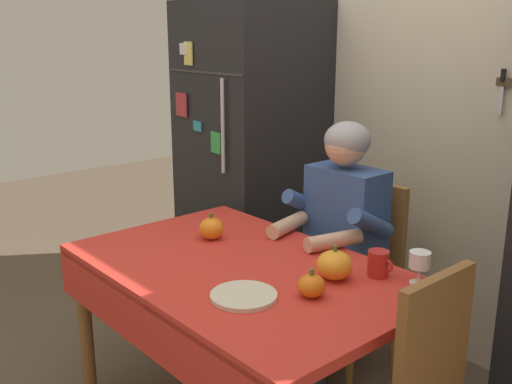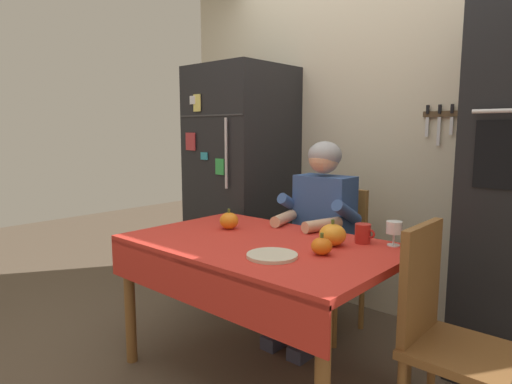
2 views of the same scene
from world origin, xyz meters
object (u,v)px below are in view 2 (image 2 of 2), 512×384
object	(u,v)px
coffee_mug	(363,234)
wine_glass	(394,229)
pumpkin_small	(229,221)
dining_table	(258,258)
pumpkin_medium	(333,235)
pumpkin_large	(322,246)
chair_behind_person	(333,252)
seated_person	(318,223)
chair_right_side	(443,328)
refrigerator	(242,182)
serving_tray	(272,256)

from	to	relation	value
coffee_mug	wine_glass	xyz separation A→B (m)	(0.14, 0.05, 0.04)
wine_glass	pumpkin_small	distance (m)	0.93
dining_table	pumpkin_medium	xyz separation A→B (m)	(0.32, 0.20, 0.14)
wine_glass	pumpkin_large	size ratio (longest dim) A/B	1.21
dining_table	chair_behind_person	world-z (taller)	chair_behind_person
pumpkin_medium	pumpkin_small	size ratio (longest dim) A/B	1.13
dining_table	seated_person	bearing A→B (deg)	93.00
pumpkin_large	pumpkin_medium	bearing A→B (deg)	106.01
pumpkin_medium	pumpkin_small	world-z (taller)	pumpkin_medium
chair_behind_person	pumpkin_medium	size ratio (longest dim) A/B	6.90
chair_behind_person	seated_person	xyz separation A→B (m)	(0.00, -0.19, 0.23)
seated_person	dining_table	bearing A→B (deg)	-87.00
dining_table	chair_right_side	bearing A→B (deg)	7.62
wine_glass	chair_right_side	bearing A→B (deg)	-38.39
wine_glass	pumpkin_large	bearing A→B (deg)	-115.98
wine_glass	pumpkin_large	world-z (taller)	wine_glass
seated_person	chair_right_side	xyz separation A→B (m)	(0.93, -0.48, -0.23)
refrigerator	seated_person	world-z (taller)	refrigerator
wine_glass	pumpkin_small	world-z (taller)	wine_glass
wine_glass	serving_tray	bearing A→B (deg)	-120.40
wine_glass	pumpkin_large	distance (m)	0.42
chair_right_side	dining_table	bearing A→B (deg)	-172.38
chair_behind_person	dining_table	bearing A→B (deg)	-87.72
seated_person	pumpkin_small	bearing A→B (deg)	-121.21
wine_glass	pumpkin_medium	world-z (taller)	pumpkin_medium
pumpkin_medium	pumpkin_small	distance (m)	0.66
chair_behind_person	pumpkin_large	size ratio (longest dim) A/B	9.01
pumpkin_small	chair_behind_person	bearing A→B (deg)	66.40
pumpkin_large	pumpkin_small	distance (m)	0.71
refrigerator	wine_glass	world-z (taller)	refrigerator
refrigerator	coffee_mug	distance (m)	1.47
pumpkin_medium	serving_tray	world-z (taller)	pumpkin_medium
seated_person	serving_tray	distance (m)	0.81
chair_behind_person	pumpkin_large	xyz separation A→B (m)	(0.40, -0.77, 0.27)
chair_behind_person	wine_glass	size ratio (longest dim) A/B	7.48
seated_person	serving_tray	size ratio (longest dim) A/B	5.33
refrigerator	pumpkin_small	bearing A→B (deg)	-50.97
chair_right_side	coffee_mug	world-z (taller)	chair_right_side
pumpkin_large	pumpkin_medium	size ratio (longest dim) A/B	0.77
seated_person	wine_glass	size ratio (longest dim) A/B	10.01
pumpkin_medium	serving_tray	bearing A→B (deg)	-104.87
seated_person	pumpkin_large	distance (m)	0.71
seated_person	coffee_mug	distance (m)	0.52
dining_table	chair_right_side	size ratio (longest dim) A/B	1.51
dining_table	coffee_mug	bearing A→B (deg)	39.48
seated_person	pumpkin_small	size ratio (longest dim) A/B	10.42
coffee_mug	pumpkin_small	xyz separation A→B (m)	(-0.74, -0.23, -0.00)
pumpkin_large	pumpkin_medium	xyz separation A→B (m)	(-0.05, 0.17, 0.01)
chair_right_side	pumpkin_medium	bearing A→B (deg)	172.50
chair_right_side	refrigerator	bearing A→B (deg)	157.60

